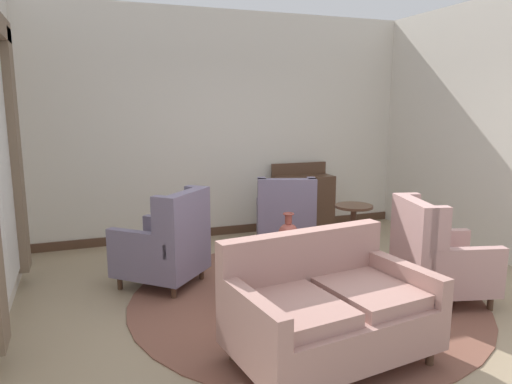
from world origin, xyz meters
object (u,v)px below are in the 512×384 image
object	(u,v)px
coffee_table	(284,257)
armchair_near_sideboard	(167,245)
sideboard	(303,200)
side_table	(353,230)
armchair_near_window	(285,219)
settee	(328,310)
armchair_far_left	(436,258)
porcelain_vase	(288,232)

from	to	relation	value
coffee_table	armchair_near_sideboard	xyz separation A→B (m)	(-1.01, 0.74, 0.02)
sideboard	side_table	bearing A→B (deg)	-94.43
armchair_near_window	armchair_near_sideboard	size ratio (longest dim) A/B	0.91
side_table	armchair_near_window	bearing A→B (deg)	123.07
settee	sideboard	bearing A→B (deg)	59.41
settee	side_table	size ratio (longest dim) A/B	2.11
settee	armchair_far_left	bearing A→B (deg)	14.81
settee	armchair_near_window	bearing A→B (deg)	65.33
armchair_near_window	armchair_near_sideboard	xyz separation A→B (m)	(-1.65, -0.68, 0.01)
armchair_near_window	sideboard	world-z (taller)	sideboard
armchair_near_sideboard	side_table	size ratio (longest dim) A/B	1.48
porcelain_vase	settee	size ratio (longest dim) A/B	0.21
coffee_table	armchair_near_sideboard	size ratio (longest dim) A/B	0.73
armchair_near_window	sideboard	bearing A→B (deg)	-109.84
armchair_near_window	coffee_table	bearing A→B (deg)	85.01
side_table	sideboard	world-z (taller)	sideboard
settee	armchair_near_sideboard	world-z (taller)	armchair_near_sideboard
side_table	sideboard	bearing A→B (deg)	85.57
coffee_table	sideboard	distance (m)	2.57
settee	sideboard	xyz separation A→B (m)	(1.45, 3.40, 0.08)
porcelain_vase	sideboard	bearing A→B (deg)	60.69
armchair_near_sideboard	settee	bearing A→B (deg)	66.83
sideboard	armchair_far_left	bearing A→B (deg)	-88.38
settee	armchair_near_sideboard	distance (m)	2.09
armchair_near_sideboard	coffee_table	bearing A→B (deg)	96.69
armchair_far_left	sideboard	world-z (taller)	sideboard
coffee_table	armchair_far_left	size ratio (longest dim) A/B	0.79
armchair_near_window	sideboard	size ratio (longest dim) A/B	0.97
armchair_near_window	sideboard	xyz separation A→B (m)	(0.65, 0.80, 0.05)
armchair_near_window	settee	bearing A→B (deg)	91.90
coffee_table	armchair_far_left	bearing A→B (deg)	-21.76
armchair_far_left	armchair_near_window	size ratio (longest dim) A/B	1.02
side_table	settee	bearing A→B (deg)	-126.42
armchair_near_sideboard	sideboard	xyz separation A→B (m)	(2.30, 1.48, 0.04)
porcelain_vase	settee	distance (m)	1.26
settee	armchair_far_left	size ratio (longest dim) A/B	1.54
sideboard	armchair_near_window	bearing A→B (deg)	-128.91
porcelain_vase	armchair_far_left	xyz separation A→B (m)	(1.30, -0.59, -0.23)
armchair_near_sideboard	sideboard	distance (m)	2.74
armchair_far_left	settee	bearing A→B (deg)	126.74
coffee_table	sideboard	size ratio (longest dim) A/B	0.78
porcelain_vase	coffee_table	bearing A→B (deg)	-142.35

